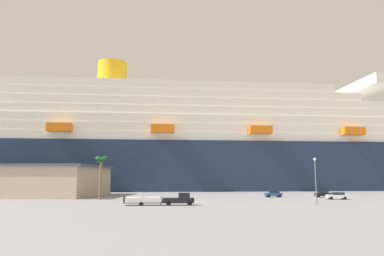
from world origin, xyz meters
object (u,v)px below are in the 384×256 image
Objects in this scene: street_lamp at (315,174)px; parked_car_blue_suv at (273,194)px; pickup_truck at (180,199)px; small_boat_on_trailer at (148,200)px; cruise_ship at (207,147)px; palm_tree at (101,165)px; parked_car_white_van at (337,196)px; parked_car_black_coupe at (324,194)px.

parked_car_blue_suv is at bearing 97.16° from street_lamp.
street_lamp is at bearing 4.54° from pickup_truck.
small_boat_on_trailer is at bearing -137.53° from parked_car_blue_suv.
cruise_ship reaches higher than palm_tree.
palm_tree reaches higher than pickup_truck.
parked_car_white_van is at bearing 25.68° from pickup_truck.
cruise_ship is 29.11× the size of palm_tree.
pickup_truck is (-7.55, -74.03, -15.70)m from cruise_ship.
small_boat_on_trailer is (-5.84, -0.41, -0.09)m from pickup_truck.
parked_car_blue_suv is at bearing 48.62° from pickup_truck.
street_lamp is (44.40, -14.08, -2.17)m from palm_tree.
small_boat_on_trailer is 2.02× the size of parked_car_blue_suv.
parked_car_white_van is at bearing 22.90° from small_boat_on_trailer.
cruise_ship is at bearing 103.96° from street_lamp.
small_boat_on_trailer is at bearing -100.20° from cruise_ship.
pickup_truck is 38.98m from parked_car_white_van.
small_boat_on_trailer is 38.42m from parked_car_blue_suv.
street_lamp is at bearing 4.44° from small_boat_on_trailer.
pickup_truck is 25.93m from street_lamp.
cruise_ship is 64.34m from palm_tree.
parked_car_black_coupe is 0.98× the size of parked_car_white_van.
parked_car_black_coupe is (54.12, 9.46, -6.92)m from palm_tree.
parked_car_black_coupe is at bearing 9.91° from palm_tree.
small_boat_on_trailer is 44.48m from parked_car_white_van.
parked_car_white_van is (27.58, -57.14, -15.91)m from cruise_ship.
palm_tree is at bearing -167.18° from parked_car_blue_suv.
street_lamp reaches higher than small_boat_on_trailer.
parked_car_blue_suv is 0.96× the size of parked_car_black_coupe.
cruise_ship reaches higher than pickup_truck.
parked_car_black_coupe is (9.72, 23.54, -4.74)m from street_lamp.
palm_tree is at bearing 162.40° from street_lamp.
palm_tree reaches higher than parked_car_white_van.
palm_tree reaches higher than small_boat_on_trailer.
pickup_truck is at bearing 4.02° from small_boat_on_trailer.
palm_tree is 43.06m from parked_car_blue_suv.
palm_tree is 55.37m from parked_car_black_coupe.
cruise_ship is 32.86× the size of small_boat_on_trailer.
parked_car_blue_suv is (-2.95, 23.51, -4.75)m from street_lamp.
cruise_ship reaches higher than parked_car_black_coupe.
parked_car_blue_suv and parked_car_black_coupe have the same top height.
pickup_truck is 0.64× the size of small_boat_on_trailer.
pickup_truck is at bearing -175.46° from street_lamp.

